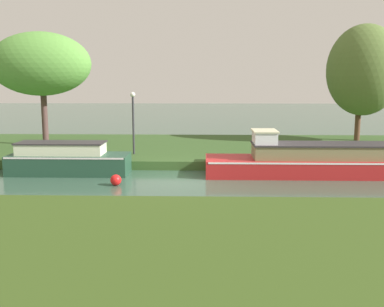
{
  "coord_description": "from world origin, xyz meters",
  "views": [
    {
      "loc": [
        1.22,
        -17.61,
        3.97
      ],
      "look_at": [
        0.68,
        1.2,
        0.9
      ],
      "focal_mm": 42.23,
      "sensor_mm": 36.0,
      "label": 1
    }
  ],
  "objects_px": {
    "forest_barge": "(68,160)",
    "channel_buoy": "(116,180)",
    "lamp_post": "(133,115)",
    "mooring_post_near": "(342,151)",
    "willow_tree_left": "(40,64)",
    "willow_tree_centre": "(364,70)",
    "mooring_post_far": "(295,150)",
    "red_narrowboat": "(318,161)"
  },
  "relations": [
    {
      "from": "red_narrowboat",
      "to": "mooring_post_near",
      "type": "bearing_deg",
      "value": 46.54
    },
    {
      "from": "red_narrowboat",
      "to": "channel_buoy",
      "type": "height_order",
      "value": "red_narrowboat"
    },
    {
      "from": "red_narrowboat",
      "to": "lamp_post",
      "type": "relative_size",
      "value": 3.1
    },
    {
      "from": "willow_tree_left",
      "to": "lamp_post",
      "type": "xyz_separation_m",
      "value": [
        5.37,
        -2.68,
        -2.52
      ]
    },
    {
      "from": "channel_buoy",
      "to": "mooring_post_near",
      "type": "bearing_deg",
      "value": 20.72
    },
    {
      "from": "lamp_post",
      "to": "mooring_post_far",
      "type": "bearing_deg",
      "value": -9.94
    },
    {
      "from": "willow_tree_centre",
      "to": "mooring_post_far",
      "type": "bearing_deg",
      "value": -128.89
    },
    {
      "from": "willow_tree_centre",
      "to": "lamp_post",
      "type": "xyz_separation_m",
      "value": [
        -12.56,
        -4.89,
        -2.23
      ]
    },
    {
      "from": "lamp_post",
      "to": "mooring_post_far",
      "type": "height_order",
      "value": "lamp_post"
    },
    {
      "from": "willow_tree_left",
      "to": "mooring_post_far",
      "type": "relative_size",
      "value": 7.27
    },
    {
      "from": "red_narrowboat",
      "to": "mooring_post_far",
      "type": "xyz_separation_m",
      "value": [
        -0.69,
        1.5,
        0.21
      ]
    },
    {
      "from": "forest_barge",
      "to": "channel_buoy",
      "type": "relative_size",
      "value": 11.99
    },
    {
      "from": "willow_tree_centre",
      "to": "mooring_post_far",
      "type": "distance_m",
      "value": 8.79
    },
    {
      "from": "lamp_post",
      "to": "mooring_post_near",
      "type": "distance_m",
      "value": 9.87
    },
    {
      "from": "mooring_post_near",
      "to": "willow_tree_centre",
      "type": "bearing_deg",
      "value": 64.98
    },
    {
      "from": "forest_barge",
      "to": "mooring_post_far",
      "type": "bearing_deg",
      "value": 8.57
    },
    {
      "from": "channel_buoy",
      "to": "red_narrowboat",
      "type": "bearing_deg",
      "value": 14.6
    },
    {
      "from": "red_narrowboat",
      "to": "mooring_post_far",
      "type": "distance_m",
      "value": 1.66
    },
    {
      "from": "mooring_post_near",
      "to": "mooring_post_far",
      "type": "distance_m",
      "value": 2.11
    },
    {
      "from": "red_narrowboat",
      "to": "willow_tree_left",
      "type": "relative_size",
      "value": 1.53
    },
    {
      "from": "forest_barge",
      "to": "willow_tree_centre",
      "type": "bearing_deg",
      "value": 27.26
    },
    {
      "from": "lamp_post",
      "to": "channel_buoy",
      "type": "height_order",
      "value": "lamp_post"
    },
    {
      "from": "forest_barge",
      "to": "lamp_post",
      "type": "xyz_separation_m",
      "value": [
        2.41,
        2.82,
        1.67
      ]
    },
    {
      "from": "forest_barge",
      "to": "channel_buoy",
      "type": "bearing_deg",
      "value": -40.58
    },
    {
      "from": "willow_tree_centre",
      "to": "mooring_post_near",
      "type": "height_order",
      "value": "willow_tree_centre"
    },
    {
      "from": "willow_tree_centre",
      "to": "channel_buoy",
      "type": "height_order",
      "value": "willow_tree_centre"
    },
    {
      "from": "willow_tree_centre",
      "to": "channel_buoy",
      "type": "bearing_deg",
      "value": -141.76
    },
    {
      "from": "channel_buoy",
      "to": "willow_tree_centre",
      "type": "bearing_deg",
      "value": 38.24
    },
    {
      "from": "mooring_post_near",
      "to": "channel_buoy",
      "type": "relative_size",
      "value": 1.85
    },
    {
      "from": "willow_tree_left",
      "to": "willow_tree_centre",
      "type": "distance_m",
      "value": 18.07
    },
    {
      "from": "forest_barge",
      "to": "red_narrowboat",
      "type": "bearing_deg",
      "value": 0.0
    },
    {
      "from": "mooring_post_far",
      "to": "willow_tree_left",
      "type": "bearing_deg",
      "value": 162.8
    },
    {
      "from": "willow_tree_centre",
      "to": "lamp_post",
      "type": "relative_size",
      "value": 2.24
    },
    {
      "from": "willow_tree_left",
      "to": "channel_buoy",
      "type": "xyz_separation_m",
      "value": [
        5.45,
        -7.63,
        -4.59
      ]
    },
    {
      "from": "willow_tree_centre",
      "to": "mooring_post_far",
      "type": "height_order",
      "value": "willow_tree_centre"
    },
    {
      "from": "channel_buoy",
      "to": "willow_tree_left",
      "type": "bearing_deg",
      "value": 125.53
    },
    {
      "from": "lamp_post",
      "to": "mooring_post_near",
      "type": "relative_size",
      "value": 3.85
    },
    {
      "from": "forest_barge",
      "to": "willow_tree_left",
      "type": "bearing_deg",
      "value": 118.32
    },
    {
      "from": "red_narrowboat",
      "to": "forest_barge",
      "type": "bearing_deg",
      "value": 180.0
    },
    {
      "from": "mooring_post_far",
      "to": "channel_buoy",
      "type": "bearing_deg",
      "value": -154.12
    },
    {
      "from": "willow_tree_centre",
      "to": "mooring_post_near",
      "type": "bearing_deg",
      "value": -115.02
    },
    {
      "from": "channel_buoy",
      "to": "mooring_post_far",
      "type": "bearing_deg",
      "value": 25.88
    }
  ]
}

